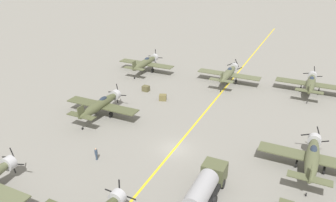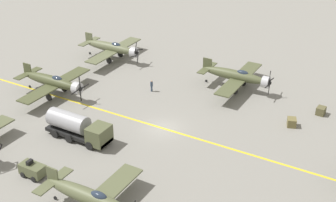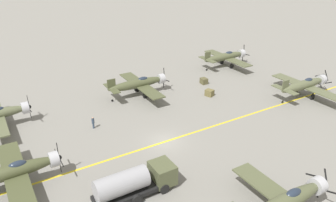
{
  "view_description": "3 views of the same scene",
  "coord_description": "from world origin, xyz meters",
  "px_view_note": "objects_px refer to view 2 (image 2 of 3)",
  "views": [
    {
      "loc": [
        14.62,
        -32.71,
        23.27
      ],
      "look_at": [
        -4.47,
        7.43,
        2.85
      ],
      "focal_mm": 35.0,
      "sensor_mm": 36.0,
      "label": 1
    },
    {
      "loc": [
        40.57,
        24.03,
        28.63
      ],
      "look_at": [
        -0.74,
        0.26,
        3.38
      ],
      "focal_mm": 50.0,
      "sensor_mm": 36.0,
      "label": 2
    },
    {
      "loc": [
        29.11,
        -17.05,
        21.28
      ],
      "look_at": [
        -2.6,
        2.0,
        3.93
      ],
      "focal_mm": 35.0,
      "sensor_mm": 36.0,
      "label": 3
    }
  ],
  "objects_px": {
    "airplane_near_left": "(112,48)",
    "supply_crate_by_tanker": "(321,111)",
    "fuel_tanker": "(78,127)",
    "tow_tractor": "(33,169)",
    "airplane_mid_left": "(237,76)",
    "airplane_near_center": "(53,82)",
    "airplane_mid_right": "(93,198)",
    "ground_crew_walking": "(152,85)",
    "supply_crate_mid_lane": "(292,122)"
  },
  "relations": [
    {
      "from": "supply_crate_by_tanker",
      "to": "supply_crate_mid_lane",
      "type": "relative_size",
      "value": 0.98
    },
    {
      "from": "airplane_near_left",
      "to": "supply_crate_mid_lane",
      "type": "bearing_deg",
      "value": 61.17
    },
    {
      "from": "airplane_near_center",
      "to": "fuel_tanker",
      "type": "height_order",
      "value": "airplane_near_center"
    },
    {
      "from": "airplane_near_center",
      "to": "supply_crate_mid_lane",
      "type": "bearing_deg",
      "value": 115.45
    },
    {
      "from": "airplane_near_left",
      "to": "supply_crate_by_tanker",
      "type": "height_order",
      "value": "airplane_near_left"
    },
    {
      "from": "airplane_mid_left",
      "to": "supply_crate_by_tanker",
      "type": "relative_size",
      "value": 10.08
    },
    {
      "from": "ground_crew_walking",
      "to": "supply_crate_mid_lane",
      "type": "xyz_separation_m",
      "value": [
        -0.45,
        19.22,
        -0.38
      ]
    },
    {
      "from": "supply_crate_by_tanker",
      "to": "supply_crate_mid_lane",
      "type": "xyz_separation_m",
      "value": [
        4.58,
        -2.3,
        0.01
      ]
    },
    {
      "from": "airplane_mid_right",
      "to": "tow_tractor",
      "type": "distance_m",
      "value": 9.19
    },
    {
      "from": "airplane_mid_left",
      "to": "supply_crate_by_tanker",
      "type": "distance_m",
      "value": 11.94
    },
    {
      "from": "airplane_near_left",
      "to": "airplane_near_center",
      "type": "bearing_deg",
      "value": -16.0
    },
    {
      "from": "airplane_mid_right",
      "to": "tow_tractor",
      "type": "relative_size",
      "value": 4.62
    },
    {
      "from": "fuel_tanker",
      "to": "ground_crew_walking",
      "type": "bearing_deg",
      "value": 176.57
    },
    {
      "from": "airplane_mid_left",
      "to": "supply_crate_by_tanker",
      "type": "xyz_separation_m",
      "value": [
        1.29,
        11.78,
        -1.52
      ]
    },
    {
      "from": "supply_crate_by_tanker",
      "to": "airplane_near_left",
      "type": "bearing_deg",
      "value": -92.31
    },
    {
      "from": "airplane_near_left",
      "to": "supply_crate_by_tanker",
      "type": "bearing_deg",
      "value": 69.88
    },
    {
      "from": "supply_crate_by_tanker",
      "to": "airplane_near_center",
      "type": "bearing_deg",
      "value": -68.72
    },
    {
      "from": "fuel_tanker",
      "to": "tow_tractor",
      "type": "bearing_deg",
      "value": 3.72
    },
    {
      "from": "tow_tractor",
      "to": "supply_crate_by_tanker",
      "type": "xyz_separation_m",
      "value": [
        -27.08,
        21.87,
        -0.3
      ]
    },
    {
      "from": "tow_tractor",
      "to": "airplane_near_left",
      "type": "bearing_deg",
      "value": -159.34
    },
    {
      "from": "airplane_near_center",
      "to": "supply_crate_by_tanker",
      "type": "distance_m",
      "value": 34.53
    },
    {
      "from": "tow_tractor",
      "to": "supply_crate_mid_lane",
      "type": "bearing_deg",
      "value": 138.98
    },
    {
      "from": "ground_crew_walking",
      "to": "supply_crate_mid_lane",
      "type": "bearing_deg",
      "value": 91.35
    },
    {
      "from": "airplane_near_center",
      "to": "ground_crew_walking",
      "type": "bearing_deg",
      "value": 135.72
    },
    {
      "from": "airplane_near_center",
      "to": "airplane_mid_left",
      "type": "bearing_deg",
      "value": 134.7
    },
    {
      "from": "tow_tractor",
      "to": "supply_crate_mid_lane",
      "type": "xyz_separation_m",
      "value": [
        -22.49,
        19.57,
        -0.29
      ]
    },
    {
      "from": "airplane_near_left",
      "to": "supply_crate_by_tanker",
      "type": "relative_size",
      "value": 10.08
    },
    {
      "from": "airplane_mid_left",
      "to": "ground_crew_walking",
      "type": "xyz_separation_m",
      "value": [
        6.33,
        -9.75,
        -1.13
      ]
    },
    {
      "from": "airplane_near_left",
      "to": "airplane_mid_right",
      "type": "distance_m",
      "value": 35.91
    },
    {
      "from": "airplane_mid_right",
      "to": "fuel_tanker",
      "type": "xyz_separation_m",
      "value": [
        -9.42,
        -9.46,
        -0.5
      ]
    },
    {
      "from": "airplane_mid_left",
      "to": "supply_crate_by_tanker",
      "type": "bearing_deg",
      "value": 100.83
    },
    {
      "from": "fuel_tanker",
      "to": "airplane_near_center",
      "type": "bearing_deg",
      "value": -124.87
    },
    {
      "from": "airplane_near_left",
      "to": "tow_tractor",
      "type": "relative_size",
      "value": 4.62
    },
    {
      "from": "airplane_mid_right",
      "to": "airplane_near_left",
      "type": "bearing_deg",
      "value": -132.11
    },
    {
      "from": "airplane_mid_left",
      "to": "fuel_tanker",
      "type": "relative_size",
      "value": 1.5
    },
    {
      "from": "airplane_near_left",
      "to": "ground_crew_walking",
      "type": "height_order",
      "value": "airplane_near_left"
    },
    {
      "from": "airplane_mid_right",
      "to": "ground_crew_walking",
      "type": "height_order",
      "value": "airplane_mid_right"
    },
    {
      "from": "tow_tractor",
      "to": "supply_crate_mid_lane",
      "type": "height_order",
      "value": "tow_tractor"
    },
    {
      "from": "fuel_tanker",
      "to": "supply_crate_by_tanker",
      "type": "xyz_separation_m",
      "value": [
        -19.32,
        22.38,
        -1.01
      ]
    },
    {
      "from": "ground_crew_walking",
      "to": "supply_crate_by_tanker",
      "type": "bearing_deg",
      "value": 103.18
    },
    {
      "from": "ground_crew_walking",
      "to": "supply_crate_mid_lane",
      "type": "relative_size",
      "value": 1.34
    },
    {
      "from": "airplane_mid_left",
      "to": "supply_crate_by_tanker",
      "type": "height_order",
      "value": "airplane_mid_left"
    },
    {
      "from": "airplane_mid_left",
      "to": "fuel_tanker",
      "type": "height_order",
      "value": "airplane_mid_left"
    },
    {
      "from": "fuel_tanker",
      "to": "airplane_mid_left",
      "type": "bearing_deg",
      "value": 152.79
    },
    {
      "from": "airplane_mid_right",
      "to": "fuel_tanker",
      "type": "height_order",
      "value": "airplane_mid_right"
    },
    {
      "from": "supply_crate_mid_lane",
      "to": "airplane_near_center",
      "type": "bearing_deg",
      "value": -75.11
    },
    {
      "from": "airplane_near_left",
      "to": "airplane_mid_left",
      "type": "relative_size",
      "value": 1.0
    },
    {
      "from": "airplane_mid_right",
      "to": "supply_crate_by_tanker",
      "type": "xyz_separation_m",
      "value": [
        -28.74,
        12.92,
        -1.52
      ]
    },
    {
      "from": "airplane_near_left",
      "to": "tow_tractor",
      "type": "bearing_deg",
      "value": 2.85
    },
    {
      "from": "airplane_near_left",
      "to": "ground_crew_walking",
      "type": "bearing_deg",
      "value": 42.31
    }
  ]
}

